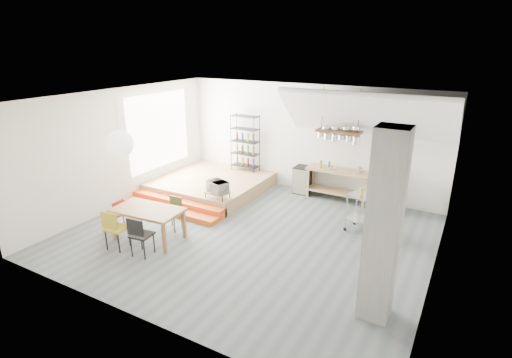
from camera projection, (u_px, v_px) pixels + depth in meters
The scene contains 26 objects.
floor at pixel (249, 234), 9.47m from camera, with size 8.00×8.00×0.00m, color #505A5D.
wall_back at pixel (308, 139), 11.83m from camera, with size 8.00×0.04×3.20m, color silver.
wall_left at pixel (121, 148), 10.80m from camera, with size 0.04×7.00×3.20m, color silver.
wall_right at pixel (442, 204), 7.10m from camera, with size 0.04×7.00×3.20m, color silver.
ceiling at pixel (248, 98), 8.43m from camera, with size 8.00×7.00×0.02m, color white.
slope_ceiling at pixel (366, 115), 10.20m from camera, with size 4.40×1.80×0.15m, color white.
window_pane at pixel (159, 131), 11.96m from camera, with size 0.02×2.50×2.20m, color white.
platform at pixel (211, 184), 12.21m from camera, with size 3.00×3.00×0.40m, color #A37E51.
step_lower at pixel (169, 210), 10.65m from camera, with size 3.00×0.35×0.13m, color #DE541A.
step_upper at pixel (178, 204), 10.92m from camera, with size 3.00×0.35×0.27m, color #DE541A.
concrete_column at pixel (383, 228), 6.19m from camera, with size 0.50×0.50×3.20m, color slate.
kitchen_counter at pixel (338, 179), 11.35m from camera, with size 1.80×0.60×0.91m.
stove at pixel (388, 192), 10.76m from camera, with size 0.60×0.60×1.18m.
pot_rack at pixel (340, 134), 10.71m from camera, with size 1.20×0.50×1.43m.
wire_shelving at pixel (245, 142), 12.60m from camera, with size 0.88×0.38×1.80m.
microwave_shelf at pixel (218, 193), 10.56m from camera, with size 0.60×0.40×0.16m.
paper_lantern at pixel (120, 144), 8.79m from camera, with size 0.60×0.60×0.60m, color white.
dining_table at pixel (148, 212), 9.05m from camera, with size 1.64×1.01×0.75m.
chair_mustard at pixel (114, 226), 8.61m from camera, with size 0.47×0.47×0.93m.
chair_black at pixel (139, 233), 8.34m from camera, with size 0.46×0.46×0.90m.
chair_olive at pixel (174, 210), 9.64m from camera, with size 0.39×0.39×0.80m.
chair_red at pixel (116, 213), 9.50m from camera, with size 0.38×0.38×0.79m.
rolling_cart at pixel (368, 210), 9.34m from camera, with size 1.04×0.74×0.93m.
mini_fridge at pixel (303, 180), 11.98m from camera, with size 0.48×0.48×0.82m, color black.
microwave at pixel (217, 187), 10.50m from camera, with size 0.55×0.38×0.31m, color beige.
bowl at pixel (333, 168), 11.29m from camera, with size 0.21×0.21×0.05m, color silver.
Camera 1 is at (4.32, -7.35, 4.34)m, focal length 28.00 mm.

